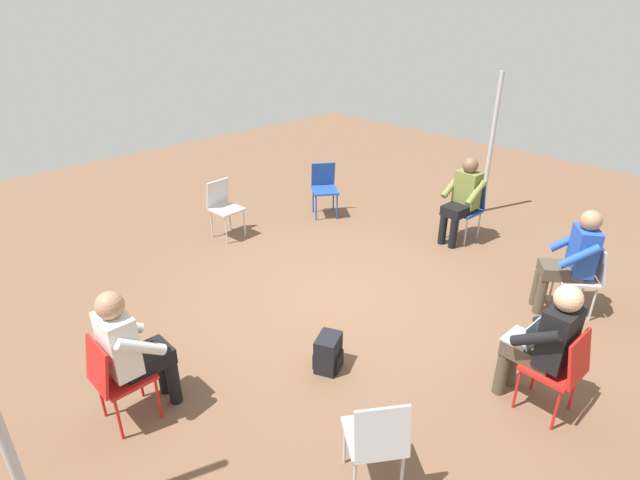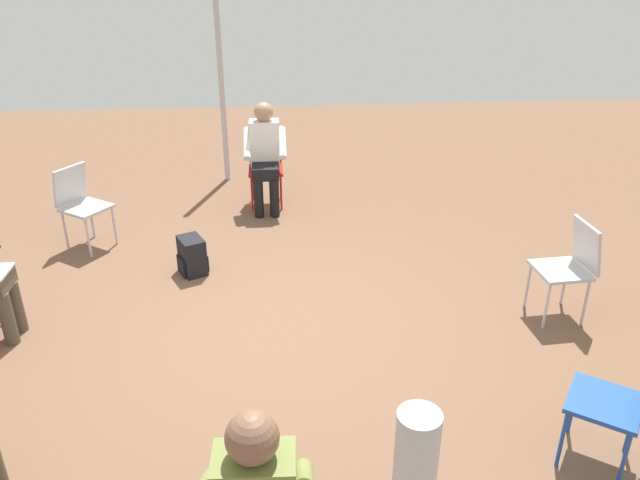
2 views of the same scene
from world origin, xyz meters
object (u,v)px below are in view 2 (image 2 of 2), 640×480
Objects in this scene: chair_east at (570,263)px; person_in_white at (265,152)px; chair_north at (266,163)px; backpack_near_laptop_user at (193,258)px; chair_southeast at (621,399)px; chair_northwest at (81,201)px.

person_in_white reaches higher than chair_east.
chair_north is at bearing -90.00° from person_in_white.
backpack_near_laptop_user is at bearing 65.47° from person_in_white.
chair_southeast is 2.36× the size of backpack_near_laptop_user.
chair_southeast is at bearing 115.25° from chair_north.
chair_north is 3.68m from chair_east.
backpack_near_laptop_user is (-0.71, -1.55, -0.54)m from person_in_white.
chair_north is 1.89m from backpack_near_laptop_user.
chair_north is at bearing 67.33° from backpack_near_laptop_user.
chair_northwest is 4.68m from chair_east.
chair_east is at bearing -17.58° from backpack_near_laptop_user.
chair_northwest is 5.14m from chair_southeast.
chair_east and chair_southeast have the same top height.
chair_north is 2.36× the size of backpack_near_laptop_user.
chair_southeast is at bearing 160.62° from chair_east.
person_in_white is at bearing 65.19° from backpack_near_laptop_user.
person_in_white is 3.44× the size of backpack_near_laptop_user.
backpack_near_laptop_user is at bearing 81.56° from chair_southeast.
chair_northwest is at bearing 28.87° from chair_north.
backpack_near_laptop_user is (-0.72, -1.71, -0.34)m from chair_north.
chair_southeast is 4.67m from person_in_white.
person_in_white is (-2.48, 2.56, 0.20)m from chair_east.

